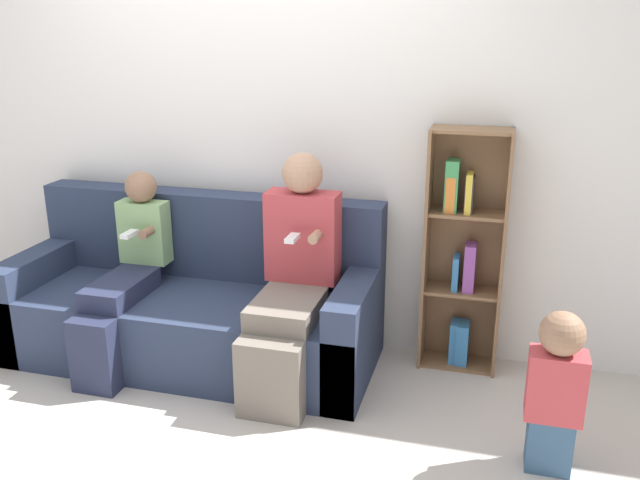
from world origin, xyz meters
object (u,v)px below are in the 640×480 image
Objects in this scene: adult_seated at (293,272)px; child_seated at (124,273)px; couch at (194,306)px; bookshelf at (463,252)px; toddler_standing at (556,388)px.

child_seated is (-0.96, -0.04, -0.09)m from adult_seated.
adult_seated reaches higher than child_seated.
couch is 1.56× the size of bookshelf.
bookshelf is (1.47, 0.30, 0.36)m from couch.
bookshelf is (0.83, 0.42, 0.04)m from adult_seated.
toddler_standing is 1.02m from bookshelf.
bookshelf is at bearing 117.78° from toddler_standing.
toddler_standing is (1.92, -0.57, 0.09)m from couch.
child_seated is at bearing 169.79° from toddler_standing.
adult_seated is 0.90× the size of bookshelf.
adult_seated is at bearing -153.12° from bookshelf.
bookshelf is (1.79, 0.46, 0.13)m from child_seated.
toddler_standing is at bearing -16.46° from couch.
couch is 0.43m from child_seated.
child_seated is at bearing -153.56° from couch.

